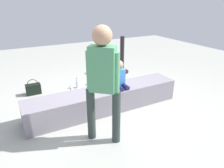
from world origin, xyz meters
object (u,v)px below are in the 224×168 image
(cake_box_white, at_px, (121,82))
(adult_standing, at_px, (103,76))
(handbag_black_leather, at_px, (33,89))
(water_bottle_near_gift, at_px, (71,90))
(water_bottle_far_side, at_px, (77,83))
(cake_plate, at_px, (101,89))
(gift_bag, at_px, (99,86))
(handbag_brown_canvas, at_px, (101,79))
(child_seated, at_px, (119,76))
(party_cup_red, at_px, (108,86))

(cake_box_white, bearing_deg, adult_standing, -127.41)
(adult_standing, distance_m, handbag_black_leather, 2.28)
(water_bottle_near_gift, height_order, water_bottle_far_side, water_bottle_far_side)
(cake_box_white, relative_size, handbag_black_leather, 1.03)
(cake_plate, height_order, water_bottle_far_side, cake_plate)
(gift_bag, distance_m, handbag_brown_canvas, 0.41)
(cake_box_white, bearing_deg, child_seated, -123.13)
(gift_bag, relative_size, handbag_brown_canvas, 0.86)
(water_bottle_far_side, height_order, handbag_black_leather, handbag_black_leather)
(child_seated, height_order, adult_standing, adult_standing)
(gift_bag, relative_size, cake_box_white, 0.83)
(adult_standing, relative_size, water_bottle_far_side, 6.68)
(cake_box_white, bearing_deg, handbag_black_leather, 168.20)
(child_seated, xyz_separation_m, water_bottle_far_side, (-0.39, 1.17, -0.50))
(water_bottle_near_gift, distance_m, cake_box_white, 1.19)
(adult_standing, xyz_separation_m, cake_box_white, (1.24, 1.63, -0.89))
(party_cup_red, bearing_deg, water_bottle_near_gift, 174.92)
(handbag_black_leather, distance_m, handbag_brown_canvas, 1.48)
(water_bottle_near_gift, distance_m, party_cup_red, 0.83)
(cake_plate, bearing_deg, water_bottle_near_gift, 106.35)
(cake_plate, xyz_separation_m, party_cup_red, (0.56, 0.84, -0.36))
(water_bottle_near_gift, distance_m, handbag_black_leather, 0.78)
(party_cup_red, relative_size, handbag_black_leather, 0.30)
(adult_standing, distance_m, party_cup_red, 2.02)
(child_seated, xyz_separation_m, handbag_brown_canvas, (0.17, 1.13, -0.48))
(party_cup_red, bearing_deg, handbag_black_leather, 164.14)
(child_seated, xyz_separation_m, cake_plate, (-0.34, 0.01, -0.19))
(child_seated, bearing_deg, handbag_black_leather, 135.53)
(adult_standing, height_order, gift_bag, adult_standing)
(adult_standing, relative_size, cake_box_white, 4.63)
(party_cup_red, relative_size, handbag_brown_canvas, 0.30)
(adult_standing, relative_size, handbag_black_leather, 4.78)
(gift_bag, relative_size, party_cup_red, 2.84)
(water_bottle_near_gift, bearing_deg, water_bottle_far_side, 48.57)
(adult_standing, relative_size, cake_plate, 6.99)
(gift_bag, height_order, water_bottle_far_side, gift_bag)
(cake_plate, distance_m, handbag_black_leather, 1.62)
(handbag_black_leather, bearing_deg, cake_box_white, -11.80)
(adult_standing, bearing_deg, party_cup_red, 60.89)
(handbag_black_leather, bearing_deg, handbag_brown_canvas, -5.71)
(water_bottle_far_side, bearing_deg, water_bottle_near_gift, -131.43)
(cake_plate, distance_m, party_cup_red, 1.07)
(child_seated, relative_size, party_cup_red, 4.86)
(cake_plate, xyz_separation_m, water_bottle_near_gift, (-0.27, 0.91, -0.32))
(water_bottle_far_side, distance_m, party_cup_red, 0.69)
(gift_bag, height_order, handbag_brown_canvas, handbag_brown_canvas)
(party_cup_red, bearing_deg, child_seated, -104.52)
(cake_plate, bearing_deg, water_bottle_far_side, 92.55)
(gift_bag, height_order, handbag_black_leather, handbag_black_leather)
(child_seated, distance_m, gift_bag, 0.92)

